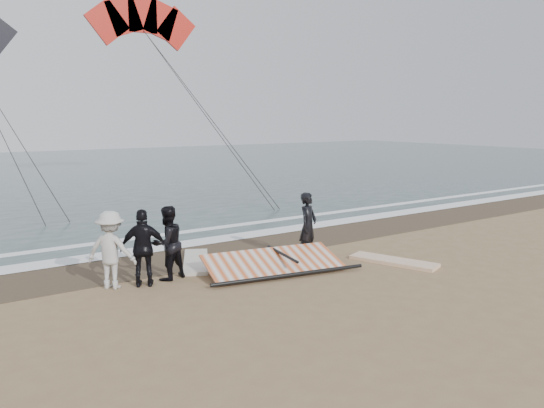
{
  "coord_description": "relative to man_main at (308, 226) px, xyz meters",
  "views": [
    {
      "loc": [
        -8.68,
        -9.54,
        4.08
      ],
      "look_at": [
        -0.14,
        3.0,
        1.6
      ],
      "focal_mm": 35.0,
      "sensor_mm": 36.0,
      "label": 1
    }
  ],
  "objects": [
    {
      "name": "trio_cluster",
      "position": [
        -4.97,
        0.38,
        -0.02
      ],
      "size": [
        2.62,
        1.42,
        1.91
      ],
      "color": "black",
      "rests_on": "ground"
    },
    {
      "name": "board_cream",
      "position": [
        -2.96,
        1.35,
        -0.92
      ],
      "size": [
        1.72,
        2.54,
        0.1
      ],
      "primitive_type": "cube",
      "rotation": [
        0.0,
        0.0,
        -0.46
      ],
      "color": "beige",
      "rests_on": "ground"
    },
    {
      "name": "man_main",
      "position": [
        0.0,
        0.0,
        0.0
      ],
      "size": [
        0.84,
        0.73,
        1.95
      ],
      "primitive_type": "imported",
      "rotation": [
        0.0,
        0.0,
        0.46
      ],
      "color": "black",
      "rests_on": "ground"
    },
    {
      "name": "foam_far",
      "position": [
        -0.68,
        5.25,
        -0.95
      ],
      "size": [
        120.0,
        0.45,
        0.01
      ],
      "primitive_type": "cube",
      "color": "white",
      "rests_on": "sea"
    },
    {
      "name": "wet_sand",
      "position": [
        -0.68,
        2.15,
        -0.97
      ],
      "size": [
        120.0,
        2.8,
        0.01
      ],
      "primitive_type": "cube",
      "color": "#4C3D2B",
      "rests_on": "ground"
    },
    {
      "name": "ground",
      "position": [
        -0.68,
        -2.35,
        -0.97
      ],
      "size": [
        120.0,
        120.0,
        0.0
      ],
      "primitive_type": "plane",
      "color": "#8C704C",
      "rests_on": "ground"
    },
    {
      "name": "sail_rig",
      "position": [
        -1.7,
        -0.45,
        -0.78
      ],
      "size": [
        4.2,
        2.33,
        0.49
      ],
      "color": "black",
      "rests_on": "ground"
    },
    {
      "name": "sea",
      "position": [
        -0.68,
        30.65,
        -0.96
      ],
      "size": [
        120.0,
        54.0,
        0.02
      ],
      "primitive_type": "cube",
      "color": "#233838",
      "rests_on": "ground"
    },
    {
      "name": "foam_near",
      "position": [
        -0.68,
        3.55,
        -0.95
      ],
      "size": [
        120.0,
        0.9,
        0.01
      ],
      "primitive_type": "cube",
      "color": "white",
      "rests_on": "sea"
    },
    {
      "name": "board_white",
      "position": [
        1.7,
        -1.79,
        -0.92
      ],
      "size": [
        1.51,
        2.55,
        0.1
      ],
      "primitive_type": "cube",
      "rotation": [
        0.0,
        0.0,
        0.36
      ],
      "color": "silver",
      "rests_on": "ground"
    },
    {
      "name": "kite_red",
      "position": [
        2.68,
        19.34,
        8.47
      ],
      "size": [
        7.63,
        6.31,
        15.46
      ],
      "color": "red",
      "rests_on": "ground"
    }
  ]
}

